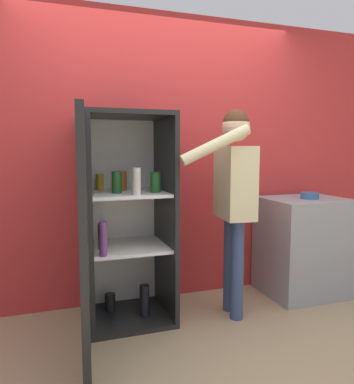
% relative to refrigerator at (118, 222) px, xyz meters
% --- Properties ---
extents(ground_plane, '(12.00, 12.00, 0.00)m').
position_rel_refrigerator_xyz_m(ground_plane, '(0.47, -0.52, -0.82)').
color(ground_plane, tan).
extents(wall_back, '(7.00, 0.06, 2.55)m').
position_rel_refrigerator_xyz_m(wall_back, '(0.47, 0.46, 0.46)').
color(wall_back, '#B72D2D').
rests_on(wall_back, ground_plane).
extents(refrigerator, '(0.77, 1.29, 1.64)m').
position_rel_refrigerator_xyz_m(refrigerator, '(0.00, 0.00, 0.00)').
color(refrigerator, black).
rests_on(refrigerator, ground_plane).
extents(person, '(0.67, 0.54, 1.68)m').
position_rel_refrigerator_xyz_m(person, '(0.91, -0.12, 0.26)').
color(person, '#384770').
rests_on(person, ground_plane).
extents(counter, '(0.75, 0.62, 0.91)m').
position_rel_refrigerator_xyz_m(counter, '(1.77, 0.10, -0.36)').
color(counter, gray).
rests_on(counter, ground_plane).
extents(bowl, '(0.16, 0.16, 0.06)m').
position_rel_refrigerator_xyz_m(bowl, '(1.78, 0.05, 0.12)').
color(bowl, '#335B8E').
rests_on(bowl, counter).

